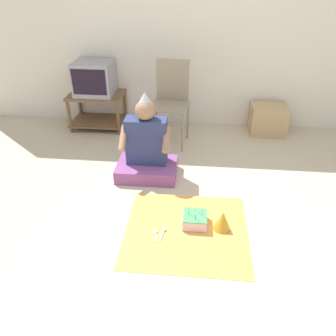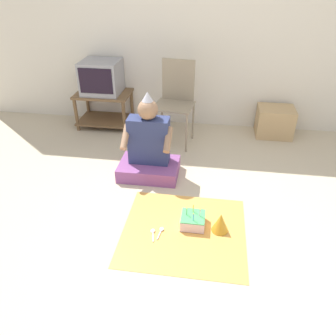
{
  "view_description": "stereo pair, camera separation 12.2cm",
  "coord_description": "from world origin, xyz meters",
  "px_view_note": "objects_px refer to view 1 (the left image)",
  "views": [
    {
      "loc": [
        0.01,
        -1.92,
        1.88
      ],
      "look_at": [
        -0.23,
        0.5,
        0.35
      ],
      "focal_mm": 35.0,
      "sensor_mm": 36.0,
      "label": 1
    },
    {
      "loc": [
        0.13,
        -1.91,
        1.88
      ],
      "look_at": [
        -0.23,
        0.5,
        0.35
      ],
      "focal_mm": 35.0,
      "sensor_mm": 36.0,
      "label": 2
    }
  ],
  "objects_px": {
    "person_seated": "(147,150)",
    "folding_chair": "(171,97)",
    "birthday_cake": "(195,219)",
    "tv": "(94,78)",
    "party_hat_blue": "(223,221)",
    "cardboard_box_stack": "(268,120)"
  },
  "relations": [
    {
      "from": "person_seated",
      "to": "folding_chair",
      "type": "bearing_deg",
      "value": 78.27
    },
    {
      "from": "cardboard_box_stack",
      "to": "birthday_cake",
      "type": "height_order",
      "value": "cardboard_box_stack"
    },
    {
      "from": "tv",
      "to": "birthday_cake",
      "type": "xyz_separation_m",
      "value": [
        1.33,
        -1.84,
        -0.6
      ]
    },
    {
      "from": "folding_chair",
      "to": "cardboard_box_stack",
      "type": "height_order",
      "value": "folding_chair"
    },
    {
      "from": "tv",
      "to": "birthday_cake",
      "type": "distance_m",
      "value": 2.35
    },
    {
      "from": "tv",
      "to": "party_hat_blue",
      "type": "height_order",
      "value": "tv"
    },
    {
      "from": "folding_chair",
      "to": "party_hat_blue",
      "type": "relative_size",
      "value": 5.74
    },
    {
      "from": "cardboard_box_stack",
      "to": "birthday_cake",
      "type": "distance_m",
      "value": 2.07
    },
    {
      "from": "person_seated",
      "to": "birthday_cake",
      "type": "height_order",
      "value": "person_seated"
    },
    {
      "from": "tv",
      "to": "birthday_cake",
      "type": "bearing_deg",
      "value": -54.21
    },
    {
      "from": "birthday_cake",
      "to": "party_hat_blue",
      "type": "bearing_deg",
      "value": -8.25
    },
    {
      "from": "folding_chair",
      "to": "person_seated",
      "type": "xyz_separation_m",
      "value": [
        -0.17,
        -0.81,
        -0.28
      ]
    },
    {
      "from": "person_seated",
      "to": "birthday_cake",
      "type": "xyz_separation_m",
      "value": [
        0.51,
        -0.74,
        -0.23
      ]
    },
    {
      "from": "party_hat_blue",
      "to": "person_seated",
      "type": "bearing_deg",
      "value": 133.91
    },
    {
      "from": "cardboard_box_stack",
      "to": "party_hat_blue",
      "type": "xyz_separation_m",
      "value": [
        -0.65,
        -1.9,
        -0.09
      ]
    },
    {
      "from": "folding_chair",
      "to": "person_seated",
      "type": "height_order",
      "value": "folding_chair"
    },
    {
      "from": "person_seated",
      "to": "party_hat_blue",
      "type": "distance_m",
      "value": 1.09
    },
    {
      "from": "folding_chair",
      "to": "party_hat_blue",
      "type": "xyz_separation_m",
      "value": [
        0.57,
        -1.58,
        -0.47
      ]
    },
    {
      "from": "cardboard_box_stack",
      "to": "party_hat_blue",
      "type": "relative_size",
      "value": 2.63
    },
    {
      "from": "person_seated",
      "to": "birthday_cake",
      "type": "distance_m",
      "value": 0.93
    },
    {
      "from": "party_hat_blue",
      "to": "birthday_cake",
      "type": "bearing_deg",
      "value": 171.75
    },
    {
      "from": "cardboard_box_stack",
      "to": "person_seated",
      "type": "xyz_separation_m",
      "value": [
        -1.39,
        -1.13,
        0.1
      ]
    }
  ]
}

